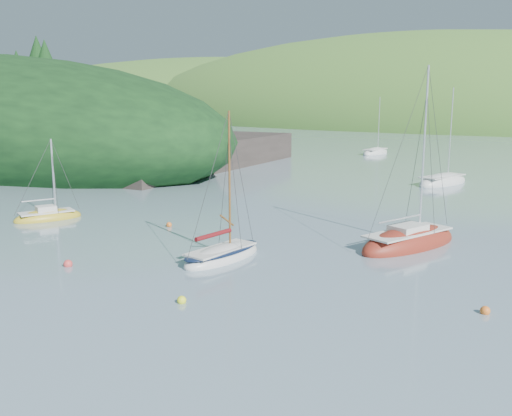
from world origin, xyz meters
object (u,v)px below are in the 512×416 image
Objects in this scene: sailboat_yellow at (48,217)px; distant_sloop_c at (375,153)px; daysailer_white at (222,255)px; distant_sloop_a at (443,182)px; sloop_red at (409,243)px.

sailboat_yellow is 0.68× the size of distant_sloop_c.
distant_sloop_c is (-19.40, 57.75, -0.04)m from daysailer_white.
distant_sloop_a is (-0.22, 34.10, -0.02)m from daysailer_white.
distant_sloop_c reaches higher than sailboat_yellow.
daysailer_white is 1.36× the size of sailboat_yellow.
sloop_red is at bearing -62.50° from distant_sloop_a.
distant_sloop_c is at bearing 133.12° from sloop_red.
sloop_red reaches higher than daysailer_white.
sloop_red is 1.22× the size of distant_sloop_c.
sailboat_yellow is at bearing -104.20° from distant_sloop_a.
sailboat_yellow is (-16.70, -0.09, -0.04)m from daysailer_white.
sailboat_yellow is at bearing -86.66° from distant_sloop_c.
sailboat_yellow is (-23.71, -8.93, -0.05)m from sloop_red.
sloop_red is 1.09× the size of distant_sloop_a.
distant_sloop_a is at bearing 120.71° from sloop_red.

